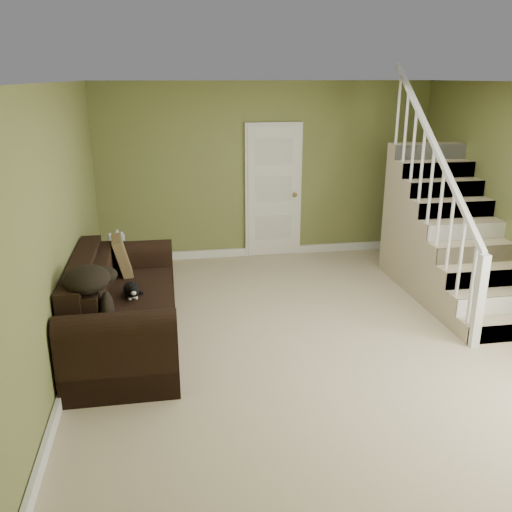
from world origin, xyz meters
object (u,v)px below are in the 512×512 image
object	(u,v)px
cat	(131,290)
banana	(148,320)
side_table	(120,270)
sofa	(121,311)

from	to	relation	value
cat	banana	distance (m)	0.68
side_table	sofa	bearing A→B (deg)	-85.31
cat	banana	xyz separation A→B (m)	(0.18, -0.65, -0.05)
cat	banana	bearing A→B (deg)	-84.31
banana	cat	bearing A→B (deg)	72.86
side_table	banana	xyz separation A→B (m)	(0.42, -2.10, 0.24)
sofa	banana	size ratio (longest dim) A/B	10.64
side_table	cat	world-z (taller)	side_table
banana	side_table	bearing A→B (deg)	68.79
cat	banana	world-z (taller)	cat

